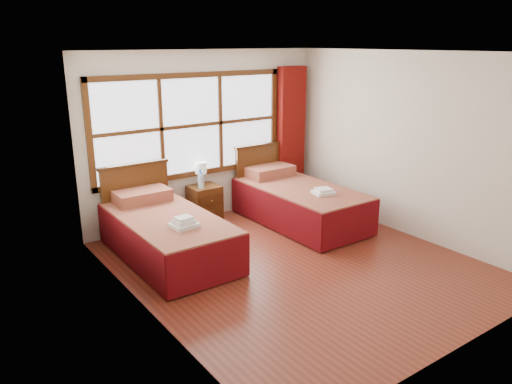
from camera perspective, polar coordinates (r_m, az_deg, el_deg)
floor at (r=6.41m, az=4.70°, el=-8.23°), size 4.50×4.50×0.00m
ceiling at (r=5.81m, az=5.33°, el=15.66°), size 4.50×4.50×0.00m
wall_back at (r=7.79m, az=-5.84°, el=6.32°), size 4.00×0.00×4.00m
wall_left at (r=4.96m, az=-12.89°, el=-0.15°), size 0.00×4.50×4.50m
wall_right at (r=7.41m, az=16.91°, el=5.13°), size 0.00×4.50×4.50m
window at (r=7.60m, az=-7.39°, el=7.54°), size 3.16×0.06×1.56m
curtain at (r=8.60m, az=4.00°, el=6.48°), size 0.50×0.16×2.30m
bed_left at (r=6.61m, az=-10.27°, el=-4.62°), size 1.10×2.12×1.07m
bed_right at (r=7.75m, az=4.78°, el=-1.09°), size 1.12×2.17×1.09m
nightstand at (r=7.73m, az=-5.86°, el=-1.44°), size 0.45×0.44×0.59m
towels_left at (r=6.06m, az=-8.25°, el=-3.52°), size 0.33×0.29×0.13m
towels_right at (r=7.31m, az=7.72°, el=0.05°), size 0.34×0.31×0.09m
lamp at (r=7.71m, az=-6.34°, el=2.70°), size 0.18×0.18×0.35m
bottle_near at (r=7.50m, az=-6.22°, el=1.26°), size 0.07×0.07×0.25m
bottle_far at (r=7.56m, az=-6.40°, el=1.47°), size 0.07×0.07×0.28m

